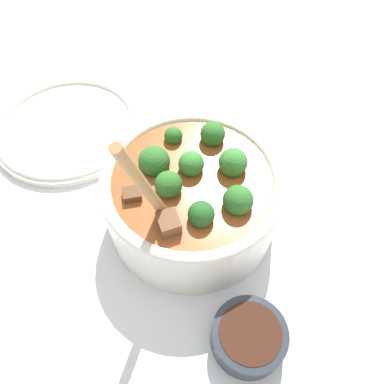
% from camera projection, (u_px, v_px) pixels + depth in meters
% --- Properties ---
extents(ground_plane, '(4.00, 4.00, 0.00)m').
position_uv_depth(ground_plane, '(192.00, 217.00, 0.55)').
color(ground_plane, silver).
extents(stew_bowl, '(0.24, 0.24, 0.25)m').
position_uv_depth(stew_bowl, '(192.00, 195.00, 0.50)').
color(stew_bowl, white).
rests_on(stew_bowl, ground_plane).
extents(condiment_bowl, '(0.09, 0.09, 0.04)m').
position_uv_depth(condiment_bowl, '(249.00, 336.00, 0.43)').
color(condiment_bowl, '#232833').
rests_on(condiment_bowl, ground_plane).
extents(empty_plate, '(0.25, 0.25, 0.02)m').
position_uv_depth(empty_plate, '(68.00, 127.00, 0.64)').
color(empty_plate, silver).
rests_on(empty_plate, ground_plane).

